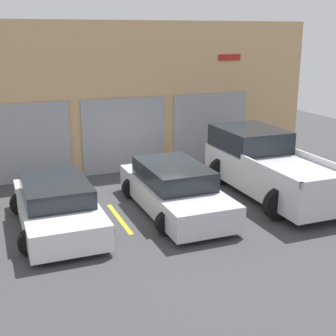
{
  "coord_description": "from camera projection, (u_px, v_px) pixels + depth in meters",
  "views": [
    {
      "loc": [
        -4.64,
        -12.47,
        4.78
      ],
      "look_at": [
        0.0,
        -0.73,
        1.1
      ],
      "focal_mm": 50.0,
      "sensor_mm": 36.0,
      "label": 1
    }
  ],
  "objects": [
    {
      "name": "ground_plane",
      "position": [
        159.0,
        197.0,
        14.11
      ],
      "size": [
        28.0,
        28.0,
        0.0
      ],
      "primitive_type": "plane",
      "color": "#3D3D3F"
    },
    {
      "name": "shophouse_building",
      "position": [
        126.0,
        99.0,
        16.34
      ],
      "size": [
        14.1,
        0.68,
        5.16
      ],
      "color": "tan",
      "rests_on": "ground"
    },
    {
      "name": "pickup_truck",
      "position": [
        268.0,
        166.0,
        14.17
      ],
      "size": [
        2.65,
        5.2,
        1.83
      ],
      "color": "silver",
      "rests_on": "ground"
    },
    {
      "name": "sedan_white",
      "position": [
        57.0,
        206.0,
        11.76
      ],
      "size": [
        2.18,
        4.22,
        1.21
      ],
      "color": "white",
      "rests_on": "ground"
    },
    {
      "name": "sedan_side",
      "position": [
        174.0,
        189.0,
        12.87
      ],
      "size": [
        2.17,
        4.62,
        1.31
      ],
      "color": "silver",
      "rests_on": "ground"
    },
    {
      "name": "parking_stripe_left",
      "position": [
        119.0,
        218.0,
        12.46
      ],
      "size": [
        0.12,
        2.2,
        0.01
      ],
      "primitive_type": "cube",
      "color": "gold",
      "rests_on": "ground"
    },
    {
      "name": "parking_stripe_centre",
      "position": [
        225.0,
        203.0,
        13.58
      ],
      "size": [
        0.12,
        2.2,
        0.01
      ],
      "primitive_type": "cube",
      "color": "gold",
      "rests_on": "ground"
    },
    {
      "name": "parking_stripe_right",
      "position": [
        315.0,
        190.0,
        14.7
      ],
      "size": [
        0.12,
        2.2,
        0.01
      ],
      "primitive_type": "cube",
      "color": "gold",
      "rests_on": "ground"
    }
  ]
}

